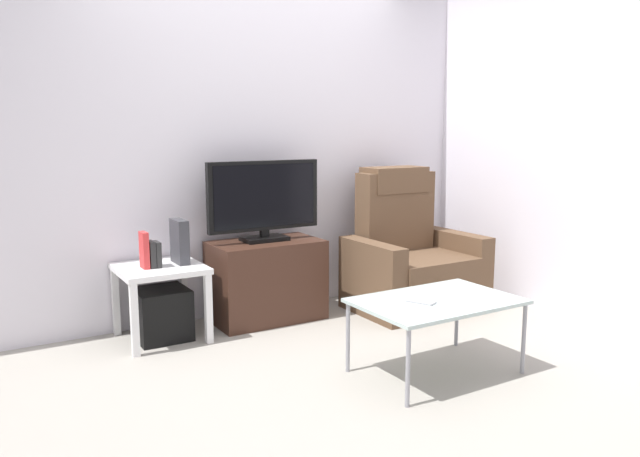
# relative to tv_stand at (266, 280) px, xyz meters

# --- Properties ---
(ground_plane) EXTENTS (6.40, 6.40, 0.00)m
(ground_plane) POSITION_rel_tv_stand_xyz_m (0.04, -0.84, -0.29)
(ground_plane) COLOR #9E998E
(wall_back) EXTENTS (6.40, 0.06, 2.60)m
(wall_back) POSITION_rel_tv_stand_xyz_m (0.04, 0.29, 1.01)
(wall_back) COLOR silver
(wall_back) RESTS_ON ground
(wall_side) EXTENTS (0.06, 4.48, 2.60)m
(wall_side) POSITION_rel_tv_stand_xyz_m (1.92, -0.84, 1.01)
(wall_side) COLOR silver
(wall_side) RESTS_ON ground
(tv_stand) EXTENTS (0.79, 0.46, 0.58)m
(tv_stand) POSITION_rel_tv_stand_xyz_m (0.00, 0.00, 0.00)
(tv_stand) COLOR #3D2319
(tv_stand) RESTS_ON ground
(television) EXTENTS (0.85, 0.20, 0.58)m
(television) POSITION_rel_tv_stand_xyz_m (-0.00, 0.02, 0.59)
(television) COLOR black
(television) RESTS_ON tv_stand
(recliner_armchair) EXTENTS (0.98, 0.78, 1.08)m
(recliner_armchair) POSITION_rel_tv_stand_xyz_m (1.12, -0.27, 0.08)
(recliner_armchair) COLOR brown
(recliner_armchair) RESTS_ON ground
(side_table) EXTENTS (0.54, 0.54, 0.50)m
(side_table) POSITION_rel_tv_stand_xyz_m (-0.79, -0.02, 0.12)
(side_table) COLOR white
(side_table) RESTS_ON ground
(subwoofer_box) EXTENTS (0.34, 0.34, 0.34)m
(subwoofer_box) POSITION_rel_tv_stand_xyz_m (-0.79, -0.02, -0.12)
(subwoofer_box) COLOR black
(subwoofer_box) RESTS_ON ground
(book_leftmost) EXTENTS (0.04, 0.11, 0.24)m
(book_leftmost) POSITION_rel_tv_stand_xyz_m (-0.89, -0.04, 0.32)
(book_leftmost) COLOR red
(book_leftmost) RESTS_ON side_table
(book_middle) EXTENTS (0.04, 0.11, 0.17)m
(book_middle) POSITION_rel_tv_stand_xyz_m (-0.84, -0.04, 0.29)
(book_middle) COLOR #262626
(book_middle) RESTS_ON side_table
(book_rightmost) EXTENTS (0.03, 0.12, 0.17)m
(book_rightmost) POSITION_rel_tv_stand_xyz_m (-0.81, -0.04, 0.29)
(book_rightmost) COLOR #262626
(book_rightmost) RESTS_ON side_table
(game_console) EXTENTS (0.07, 0.20, 0.29)m
(game_console) POSITION_rel_tv_stand_xyz_m (-0.64, -0.01, 0.35)
(game_console) COLOR #333338
(game_console) RESTS_ON side_table
(coffee_table) EXTENTS (0.90, 0.60, 0.43)m
(coffee_table) POSITION_rel_tv_stand_xyz_m (0.38, -1.40, 0.11)
(coffee_table) COLOR #B2C6C1
(coffee_table) RESTS_ON ground
(cell_phone) EXTENTS (0.13, 0.17, 0.01)m
(cell_phone) POSITION_rel_tv_stand_xyz_m (0.26, -1.41, 0.15)
(cell_phone) COLOR #B7B7BC
(cell_phone) RESTS_ON coffee_table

